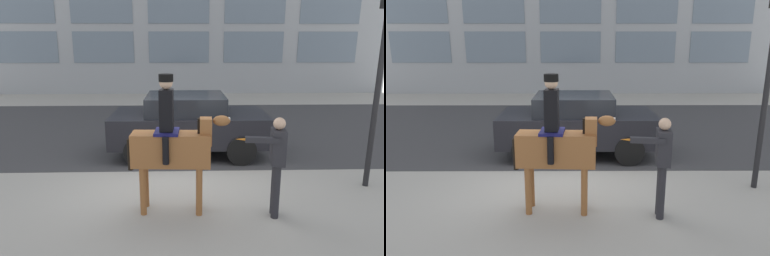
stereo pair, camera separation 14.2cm
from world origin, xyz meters
The scene contains 5 objects.
ground_plane centered at (0.00, 0.00, 0.00)m, with size 80.00×80.00×0.00m, color #9E9B93.
road_surface centered at (0.00, 4.75, 0.00)m, with size 23.99×8.50×0.01m.
mounted_horse_lead centered at (-0.01, -1.39, 1.22)m, with size 1.75×0.65×2.41m.
pedestrian_bystander centered at (1.71, -1.63, 1.02)m, with size 0.87×0.44×1.73m.
street_car_near_lane centered at (0.33, 1.79, 0.84)m, with size 3.98×2.01×1.59m.
Camera 2 is at (0.30, -6.95, 2.91)m, focal length 32.00 mm.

